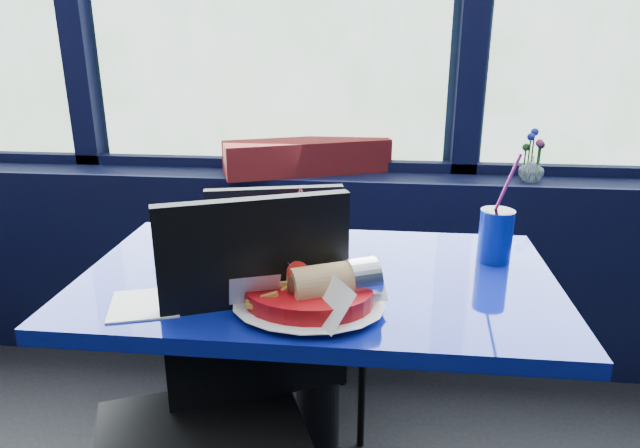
{
  "coord_description": "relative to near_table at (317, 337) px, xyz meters",
  "views": [
    {
      "loc": [
        0.45,
        0.67,
        1.35
      ],
      "look_at": [
        0.31,
        1.98,
        0.89
      ],
      "focal_mm": 32.0,
      "sensor_mm": 36.0,
      "label": 1
    }
  ],
  "objects": [
    {
      "name": "planter_box",
      "position": [
        -0.14,
        0.87,
        0.3
      ],
      "size": [
        0.67,
        0.39,
        0.13
      ],
      "primitive_type": "cube",
      "rotation": [
        0.0,
        0.0,
        0.37
      ],
      "color": "maroon",
      "rests_on": "window_sill"
    },
    {
      "name": "chair_near_back",
      "position": [
        -0.12,
        0.32,
        -0.04
      ],
      "size": [
        0.5,
        0.5,
        0.92
      ],
      "rotation": [
        0.0,
        0.0,
        3.38
      ],
      "color": "black",
      "rests_on": "ground"
    },
    {
      "name": "near_table",
      "position": [
        0.0,
        0.0,
        0.0
      ],
      "size": [
        1.2,
        0.7,
        0.75
      ],
      "color": "black",
      "rests_on": "ground"
    },
    {
      "name": "ketchup_bottle",
      "position": [
        -0.05,
        0.09,
        0.27
      ],
      "size": [
        0.06,
        0.06,
        0.21
      ],
      "color": "#AD0B11",
      "rests_on": "near_table"
    },
    {
      "name": "flower_vase",
      "position": [
        0.71,
        0.82,
        0.29
      ],
      "size": [
        0.11,
        0.11,
        0.2
      ],
      "rotation": [
        0.0,
        0.0,
        0.16
      ],
      "color": "silver",
      "rests_on": "window_sill"
    },
    {
      "name": "napkin",
      "position": [
        -0.37,
        -0.21,
        0.18
      ],
      "size": [
        0.2,
        0.2,
        0.0
      ],
      "primitive_type": "cube",
      "rotation": [
        0.0,
        0.0,
        0.31
      ],
      "color": "white",
      "rests_on": "near_table"
    },
    {
      "name": "food_basket",
      "position": [
        0.01,
        -0.2,
        0.22
      ],
      "size": [
        0.31,
        0.29,
        0.11
      ],
      "rotation": [
        0.0,
        0.0,
        -0.0
      ],
      "color": "#AD0B11",
      "rests_on": "near_table"
    },
    {
      "name": "window_sill",
      "position": [
        -0.3,
        0.87,
        -0.17
      ],
      "size": [
        5.0,
        0.26,
        0.8
      ],
      "primitive_type": "cube",
      "color": "black",
      "rests_on": "ground"
    },
    {
      "name": "chair_near_front",
      "position": [
        -0.17,
        -0.3,
        0.01
      ],
      "size": [
        0.59,
        0.59,
        1.0
      ],
      "rotation": [
        0.0,
        0.0,
        0.39
      ],
      "color": "black",
      "rests_on": "ground"
    },
    {
      "name": "soda_cup",
      "position": [
        0.46,
        0.14,
        0.26
      ],
      "size": [
        0.09,
        0.09,
        0.3
      ],
      "rotation": [
        0.0,
        0.0,
        0.42
      ],
      "color": "#0E249A",
      "rests_on": "near_table"
    }
  ]
}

